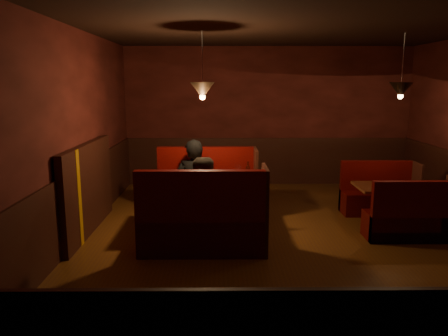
{
  "coord_description": "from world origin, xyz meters",
  "views": [
    {
      "loc": [
        -1.0,
        -5.76,
        2.14
      ],
      "look_at": [
        -0.95,
        0.38,
        0.95
      ],
      "focal_mm": 35.0,
      "sensor_mm": 36.0,
      "label": 1
    }
  ],
  "objects_px": {
    "second_bench_near": "(412,221)",
    "diner_b": "(206,189)",
    "diner_a": "(194,169)",
    "main_table": "(204,191)",
    "main_bench_far": "(207,194)",
    "second_bench_far": "(378,197)",
    "second_table": "(393,196)",
    "main_bench_near": "(204,227)"
  },
  "relations": [
    {
      "from": "main_bench_near",
      "to": "diner_a",
      "type": "xyz_separation_m",
      "value": [
        -0.21,
        1.48,
        0.46
      ]
    },
    {
      "from": "second_bench_near",
      "to": "diner_b",
      "type": "xyz_separation_m",
      "value": [
        -2.83,
        -0.16,
        0.5
      ]
    },
    {
      "from": "main_table",
      "to": "diner_a",
      "type": "height_order",
      "value": "diner_a"
    },
    {
      "from": "main_bench_far",
      "to": "diner_a",
      "type": "distance_m",
      "value": 0.55
    },
    {
      "from": "diner_b",
      "to": "second_table",
      "type": "bearing_deg",
      "value": -4.31
    },
    {
      "from": "diner_a",
      "to": "diner_b",
      "type": "height_order",
      "value": "diner_a"
    },
    {
      "from": "main_table",
      "to": "diner_b",
      "type": "relative_size",
      "value": 0.96
    },
    {
      "from": "diner_b",
      "to": "diner_a",
      "type": "bearing_deg",
      "value": 80.8
    },
    {
      "from": "second_bench_far",
      "to": "diner_b",
      "type": "distance_m",
      "value": 3.23
    },
    {
      "from": "main_table",
      "to": "diner_b",
      "type": "bearing_deg",
      "value": -84.84
    },
    {
      "from": "main_bench_near",
      "to": "diner_b",
      "type": "relative_size",
      "value": 1.06
    },
    {
      "from": "diner_a",
      "to": "diner_b",
      "type": "distance_m",
      "value": 1.21
    },
    {
      "from": "main_table",
      "to": "second_bench_far",
      "type": "distance_m",
      "value": 3.04
    },
    {
      "from": "main_table",
      "to": "main_bench_near",
      "type": "relative_size",
      "value": 0.91
    },
    {
      "from": "main_table",
      "to": "diner_b",
      "type": "xyz_separation_m",
      "value": [
        0.05,
        -0.55,
        0.16
      ]
    },
    {
      "from": "main_table",
      "to": "main_bench_far",
      "type": "xyz_separation_m",
      "value": [
        0.02,
        0.84,
        -0.26
      ]
    },
    {
      "from": "main_bench_far",
      "to": "main_bench_near",
      "type": "height_order",
      "value": "same"
    },
    {
      "from": "main_bench_near",
      "to": "diner_b",
      "type": "xyz_separation_m",
      "value": [
        0.03,
        0.29,
        0.42
      ]
    },
    {
      "from": "second_bench_far",
      "to": "diner_a",
      "type": "bearing_deg",
      "value": -174.69
    },
    {
      "from": "second_table",
      "to": "second_bench_near",
      "type": "bearing_deg",
      "value": -87.8
    },
    {
      "from": "main_bench_near",
      "to": "diner_a",
      "type": "distance_m",
      "value": 1.56
    },
    {
      "from": "second_bench_near",
      "to": "main_table",
      "type": "bearing_deg",
      "value": 172.26
    },
    {
      "from": "main_table",
      "to": "main_bench_far",
      "type": "distance_m",
      "value": 0.88
    },
    {
      "from": "second_table",
      "to": "diner_a",
      "type": "relative_size",
      "value": 0.67
    },
    {
      "from": "diner_b",
      "to": "second_bench_far",
      "type": "bearing_deg",
      "value": 6.94
    },
    {
      "from": "main_bench_far",
      "to": "main_bench_near",
      "type": "bearing_deg",
      "value": -90.0
    },
    {
      "from": "main_bench_far",
      "to": "second_bench_near",
      "type": "xyz_separation_m",
      "value": [
        2.86,
        -1.23,
        -0.08
      ]
    },
    {
      "from": "second_table",
      "to": "diner_b",
      "type": "xyz_separation_m",
      "value": [
        -2.81,
        -0.82,
        0.31
      ]
    },
    {
      "from": "main_table",
      "to": "second_table",
      "type": "relative_size",
      "value": 1.35
    },
    {
      "from": "main_bench_far",
      "to": "second_bench_far",
      "type": "relative_size",
      "value": 1.34
    },
    {
      "from": "second_table",
      "to": "diner_b",
      "type": "bearing_deg",
      "value": -163.79
    },
    {
      "from": "second_bench_far",
      "to": "second_table",
      "type": "bearing_deg",
      "value": -92.2
    },
    {
      "from": "second_bench_near",
      "to": "diner_a",
      "type": "bearing_deg",
      "value": 161.5
    },
    {
      "from": "second_table",
      "to": "diner_a",
      "type": "bearing_deg",
      "value": 173.05
    },
    {
      "from": "main_bench_far",
      "to": "second_bench_far",
      "type": "height_order",
      "value": "main_bench_far"
    },
    {
      "from": "second_table",
      "to": "second_bench_near",
      "type": "xyz_separation_m",
      "value": [
        0.03,
        -0.66,
        -0.18
      ]
    },
    {
      "from": "second_table",
      "to": "second_bench_near",
      "type": "relative_size",
      "value": 0.9
    },
    {
      "from": "second_table",
      "to": "second_bench_near",
      "type": "distance_m",
      "value": 0.68
    },
    {
      "from": "main_bench_far",
      "to": "diner_a",
      "type": "xyz_separation_m",
      "value": [
        -0.21,
        -0.21,
        0.46
      ]
    },
    {
      "from": "second_bench_far",
      "to": "diner_a",
      "type": "height_order",
      "value": "diner_a"
    },
    {
      "from": "main_table",
      "to": "diner_a",
      "type": "xyz_separation_m",
      "value": [
        -0.19,
        0.64,
        0.21
      ]
    },
    {
      "from": "main_bench_near",
      "to": "diner_a",
      "type": "height_order",
      "value": "diner_a"
    }
  ]
}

